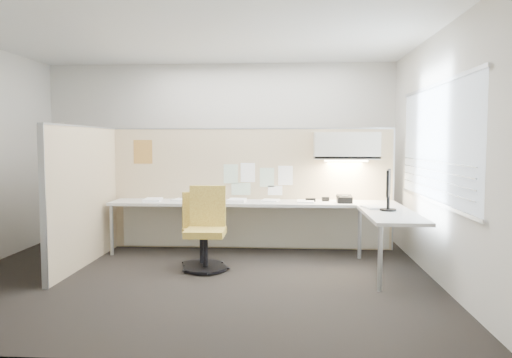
# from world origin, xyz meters

# --- Properties ---
(floor) EXTENTS (5.50, 4.50, 0.01)m
(floor) POSITION_xyz_m (0.00, 0.00, -0.01)
(floor) COLOR black
(floor) RESTS_ON ground
(ceiling) EXTENTS (5.50, 4.50, 0.01)m
(ceiling) POSITION_xyz_m (0.00, 0.00, 2.80)
(ceiling) COLOR white
(ceiling) RESTS_ON wall_back
(wall_back) EXTENTS (5.50, 0.02, 2.80)m
(wall_back) POSITION_xyz_m (0.00, 2.25, 1.40)
(wall_back) COLOR beige
(wall_back) RESTS_ON ground
(wall_front) EXTENTS (5.50, 0.02, 2.80)m
(wall_front) POSITION_xyz_m (0.00, -2.25, 1.40)
(wall_front) COLOR beige
(wall_front) RESTS_ON ground
(wall_right) EXTENTS (0.02, 4.50, 2.80)m
(wall_right) POSITION_xyz_m (2.75, 0.00, 1.40)
(wall_right) COLOR beige
(wall_right) RESTS_ON ground
(window_pane) EXTENTS (0.01, 2.80, 1.30)m
(window_pane) POSITION_xyz_m (2.73, 0.00, 1.55)
(window_pane) COLOR #A8B7C3
(window_pane) RESTS_ON wall_right
(partition_back) EXTENTS (4.10, 0.06, 1.75)m
(partition_back) POSITION_xyz_m (0.55, 1.60, 0.88)
(partition_back) COLOR #CCB58D
(partition_back) RESTS_ON floor
(partition_left) EXTENTS (0.06, 2.20, 1.75)m
(partition_left) POSITION_xyz_m (-1.50, 0.50, 0.88)
(partition_left) COLOR #CCB58D
(partition_left) RESTS_ON floor
(desk) EXTENTS (4.00, 2.07, 0.73)m
(desk) POSITION_xyz_m (0.93, 1.13, 0.60)
(desk) COLOR beige
(desk) RESTS_ON floor
(overhead_bin) EXTENTS (0.90, 0.36, 0.38)m
(overhead_bin) POSITION_xyz_m (1.90, 1.39, 1.51)
(overhead_bin) COLOR beige
(overhead_bin) RESTS_ON partition_back
(task_light_strip) EXTENTS (0.60, 0.06, 0.02)m
(task_light_strip) POSITION_xyz_m (1.90, 1.39, 1.30)
(task_light_strip) COLOR #FFEABF
(task_light_strip) RESTS_ON overhead_bin
(pinned_papers) EXTENTS (1.01, 0.00, 0.47)m
(pinned_papers) POSITION_xyz_m (0.63, 1.57, 1.03)
(pinned_papers) COLOR #8CBF8C
(pinned_papers) RESTS_ON partition_back
(poster) EXTENTS (0.28, 0.00, 0.35)m
(poster) POSITION_xyz_m (-1.05, 1.57, 1.42)
(poster) COLOR #FFA020
(poster) RESTS_ON partition_back
(chair_left) EXTENTS (0.55, 0.57, 0.91)m
(chair_left) POSITION_xyz_m (-0.02, 0.54, 0.43)
(chair_left) COLOR black
(chair_left) RESTS_ON floor
(chair_right) EXTENTS (0.53, 0.53, 1.01)m
(chair_right) POSITION_xyz_m (0.08, 0.34, 0.47)
(chair_right) COLOR black
(chair_right) RESTS_ON floor
(monitor) EXTENTS (0.20, 0.46, 0.50)m
(monitor) POSITION_xyz_m (2.30, 0.43, 1.02)
(monitor) COLOR black
(monitor) RESTS_ON desk
(phone) EXTENTS (0.21, 0.20, 0.12)m
(phone) POSITION_xyz_m (1.86, 1.19, 0.78)
(phone) COLOR black
(phone) RESTS_ON desk
(stapler) EXTENTS (0.14, 0.04, 0.05)m
(stapler) POSITION_xyz_m (1.40, 1.30, 0.76)
(stapler) COLOR black
(stapler) RESTS_ON desk
(tape_dispenser) EXTENTS (0.11, 0.07, 0.06)m
(tape_dispenser) POSITION_xyz_m (1.62, 1.37, 0.76)
(tape_dispenser) COLOR black
(tape_dispenser) RESTS_ON desk
(coat_hook) EXTENTS (0.18, 0.48, 1.42)m
(coat_hook) POSITION_xyz_m (-1.58, -0.17, 1.41)
(coat_hook) COLOR silver
(coat_hook) RESTS_ON partition_left
(paper_stack_0) EXTENTS (0.25, 0.31, 0.04)m
(paper_stack_0) POSITION_xyz_m (-0.82, 1.24, 0.75)
(paper_stack_0) COLOR white
(paper_stack_0) RESTS_ON desk
(paper_stack_1) EXTENTS (0.27, 0.33, 0.02)m
(paper_stack_1) POSITION_xyz_m (-0.43, 1.34, 0.74)
(paper_stack_1) COLOR white
(paper_stack_1) RESTS_ON desk
(paper_stack_2) EXTENTS (0.25, 0.31, 0.04)m
(paper_stack_2) POSITION_xyz_m (0.38, 1.20, 0.75)
(paper_stack_2) COLOR white
(paper_stack_2) RESTS_ON desk
(paper_stack_3) EXTENTS (0.27, 0.33, 0.02)m
(paper_stack_3) POSITION_xyz_m (0.84, 1.35, 0.74)
(paper_stack_3) COLOR white
(paper_stack_3) RESTS_ON desk
(paper_stack_4) EXTENTS (0.24, 0.31, 0.02)m
(paper_stack_4) POSITION_xyz_m (1.33, 1.26, 0.74)
(paper_stack_4) COLOR white
(paper_stack_4) RESTS_ON desk
(paper_stack_5) EXTENTS (0.30, 0.35, 0.02)m
(paper_stack_5) POSITION_xyz_m (2.16, 0.68, 0.74)
(paper_stack_5) COLOR white
(paper_stack_5) RESTS_ON desk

